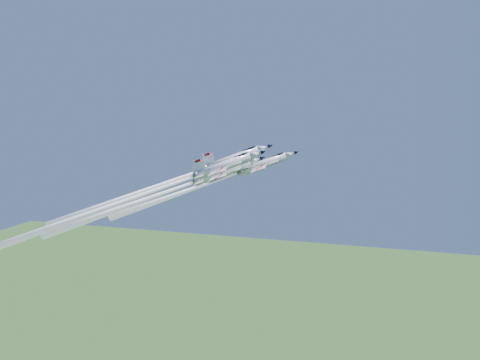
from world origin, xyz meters
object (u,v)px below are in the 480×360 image
(jet_lead, at_px, (206,184))
(jet_right, at_px, (129,200))
(jet_left, at_px, (161,185))
(jet_slot, at_px, (155,196))

(jet_lead, relative_size, jet_right, 0.73)
(jet_left, xyz_separation_m, jet_slot, (1.33, -6.20, -1.69))
(jet_right, height_order, jet_slot, jet_right)
(jet_lead, distance_m, jet_left, 13.09)
(jet_lead, height_order, jet_left, jet_left)
(jet_lead, relative_size, jet_left, 0.79)
(jet_left, height_order, jet_slot, jet_left)
(jet_lead, bearing_deg, jet_slot, -82.99)
(jet_lead, xyz_separation_m, jet_right, (-13.33, -12.89, -2.20))
(jet_left, relative_size, jet_slot, 1.05)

